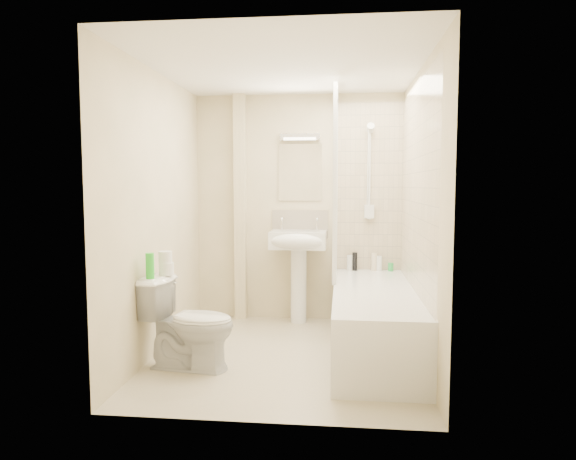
# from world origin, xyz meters

# --- Properties ---
(floor) EXTENTS (2.50, 2.50, 0.00)m
(floor) POSITION_xyz_m (0.00, 0.00, 0.00)
(floor) COLOR beige
(floor) RESTS_ON ground
(wall_back) EXTENTS (2.20, 0.02, 2.40)m
(wall_back) POSITION_xyz_m (0.00, 1.25, 1.20)
(wall_back) COLOR beige
(wall_back) RESTS_ON ground
(wall_left) EXTENTS (0.02, 2.50, 2.40)m
(wall_left) POSITION_xyz_m (-1.10, 0.00, 1.20)
(wall_left) COLOR beige
(wall_left) RESTS_ON ground
(wall_right) EXTENTS (0.02, 2.50, 2.40)m
(wall_right) POSITION_xyz_m (1.10, 0.00, 1.20)
(wall_right) COLOR beige
(wall_right) RESTS_ON ground
(ceiling) EXTENTS (2.20, 2.50, 0.02)m
(ceiling) POSITION_xyz_m (0.00, 0.00, 2.40)
(ceiling) COLOR white
(ceiling) RESTS_ON wall_back
(tile_back) EXTENTS (0.70, 0.01, 1.75)m
(tile_back) POSITION_xyz_m (0.75, 1.24, 1.42)
(tile_back) COLOR beige
(tile_back) RESTS_ON wall_back
(tile_right) EXTENTS (0.01, 2.10, 1.75)m
(tile_right) POSITION_xyz_m (1.09, 0.19, 1.42)
(tile_right) COLOR beige
(tile_right) RESTS_ON wall_right
(pipe_boxing) EXTENTS (0.12, 0.12, 2.40)m
(pipe_boxing) POSITION_xyz_m (-0.62, 1.19, 1.20)
(pipe_boxing) COLOR beige
(pipe_boxing) RESTS_ON ground
(splashback) EXTENTS (0.60, 0.02, 0.30)m
(splashback) POSITION_xyz_m (0.02, 1.24, 1.03)
(splashback) COLOR beige
(splashback) RESTS_ON wall_back
(mirror) EXTENTS (0.46, 0.01, 0.60)m
(mirror) POSITION_xyz_m (0.02, 1.24, 1.58)
(mirror) COLOR white
(mirror) RESTS_ON wall_back
(strip_light) EXTENTS (0.42, 0.07, 0.07)m
(strip_light) POSITION_xyz_m (0.02, 1.22, 1.95)
(strip_light) COLOR silver
(strip_light) RESTS_ON wall_back
(bathtub) EXTENTS (0.70, 2.10, 0.55)m
(bathtub) POSITION_xyz_m (0.75, 0.19, 0.29)
(bathtub) COLOR white
(bathtub) RESTS_ON ground
(shower_screen) EXTENTS (0.04, 0.92, 1.80)m
(shower_screen) POSITION_xyz_m (0.40, 0.80, 1.45)
(shower_screen) COLOR white
(shower_screen) RESTS_ON bathtub
(shower_fixture) EXTENTS (0.10, 0.16, 0.99)m
(shower_fixture) POSITION_xyz_m (0.75, 1.19, 1.55)
(shower_fixture) COLOR white
(shower_fixture) RESTS_ON wall_back
(pedestal_sink) EXTENTS (0.57, 0.51, 1.11)m
(pedestal_sink) POSITION_xyz_m (0.02, 1.01, 0.78)
(pedestal_sink) COLOR white
(pedestal_sink) RESTS_ON ground
(bottle_white_a) EXTENTS (0.06, 0.06, 0.16)m
(bottle_white_a) POSITION_xyz_m (0.55, 1.16, 0.63)
(bottle_white_a) COLOR silver
(bottle_white_a) RESTS_ON bathtub
(bottle_black_b) EXTENTS (0.05, 0.05, 0.19)m
(bottle_black_b) POSITION_xyz_m (0.60, 1.16, 0.65)
(bottle_black_b) COLOR black
(bottle_black_b) RESTS_ON bathtub
(bottle_cream) EXTENTS (0.06, 0.06, 0.19)m
(bottle_cream) POSITION_xyz_m (0.81, 1.16, 0.64)
(bottle_cream) COLOR #F6E3BE
(bottle_cream) RESTS_ON bathtub
(bottle_white_b) EXTENTS (0.06, 0.06, 0.16)m
(bottle_white_b) POSITION_xyz_m (0.86, 1.16, 0.63)
(bottle_white_b) COLOR white
(bottle_white_b) RESTS_ON bathtub
(bottle_green) EXTENTS (0.06, 0.06, 0.09)m
(bottle_green) POSITION_xyz_m (0.98, 1.16, 0.59)
(bottle_green) COLOR green
(bottle_green) RESTS_ON bathtub
(toilet) EXTENTS (0.58, 0.81, 0.73)m
(toilet) POSITION_xyz_m (-0.72, -0.37, 0.36)
(toilet) COLOR white
(toilet) RESTS_ON ground
(toilet_roll_lower) EXTENTS (0.12, 0.12, 0.10)m
(toilet_roll_lower) POSITION_xyz_m (-0.93, -0.28, 0.77)
(toilet_roll_lower) COLOR white
(toilet_roll_lower) RESTS_ON toilet
(toilet_roll_upper) EXTENTS (0.11, 0.11, 0.09)m
(toilet_roll_upper) POSITION_xyz_m (-0.94, -0.28, 0.87)
(toilet_roll_upper) COLOR white
(toilet_roll_upper) RESTS_ON toilet_roll_lower
(green_bottle) EXTENTS (0.07, 0.07, 0.20)m
(green_bottle) POSITION_xyz_m (-1.00, -0.45, 0.83)
(green_bottle) COLOR green
(green_bottle) RESTS_ON toilet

